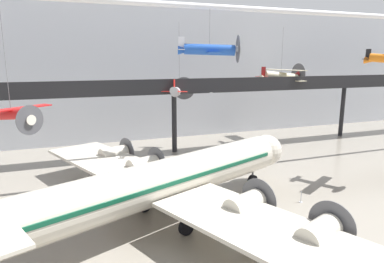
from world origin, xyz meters
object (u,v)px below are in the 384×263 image
(suspended_plane_cream_biplane, at_px, (281,76))
(suspended_plane_blue_trainer, at_px, (209,50))
(suspended_plane_silver_racer, at_px, (179,89))
(suspended_plane_red_highwing, at_px, (11,113))
(stanchion_barrier, at_px, (301,199))
(airliner_silver_main, at_px, (159,183))

(suspended_plane_cream_biplane, height_order, suspended_plane_blue_trainer, suspended_plane_blue_trainer)
(suspended_plane_silver_racer, xyz_separation_m, suspended_plane_red_highwing, (-19.13, -15.19, -0.10))
(suspended_plane_cream_biplane, relative_size, stanchion_barrier, 8.74)
(suspended_plane_silver_racer, height_order, stanchion_barrier, suspended_plane_silver_racer)
(suspended_plane_cream_biplane, xyz_separation_m, suspended_plane_blue_trainer, (-17.95, -12.75, 3.57))
(suspended_plane_silver_racer, bearing_deg, suspended_plane_cream_biplane, -55.98)
(airliner_silver_main, relative_size, stanchion_barrier, 33.14)
(stanchion_barrier, bearing_deg, suspended_plane_cream_biplane, 60.49)
(suspended_plane_silver_racer, distance_m, suspended_plane_blue_trainer, 12.44)
(suspended_plane_blue_trainer, height_order, stanchion_barrier, suspended_plane_blue_trainer)
(stanchion_barrier, bearing_deg, suspended_plane_blue_trainer, 118.36)
(suspended_plane_red_highwing, bearing_deg, airliner_silver_main, 24.54)
(suspended_plane_cream_biplane, bearing_deg, suspended_plane_red_highwing, -159.17)
(airliner_silver_main, xyz_separation_m, suspended_plane_silver_racer, (8.55, 20.64, 5.42))
(suspended_plane_red_highwing, bearing_deg, suspended_plane_cream_biplane, 76.11)
(stanchion_barrier, bearing_deg, airliner_silver_main, 178.24)
(airliner_silver_main, relative_size, suspended_plane_blue_trainer, 4.42)
(airliner_silver_main, xyz_separation_m, stanchion_barrier, (13.41, -0.41, -3.18))
(stanchion_barrier, bearing_deg, suspended_plane_silver_racer, 103.00)
(airliner_silver_main, relative_size, suspended_plane_red_highwing, 3.38)
(suspended_plane_cream_biplane, bearing_deg, suspended_plane_silver_racer, -178.93)
(suspended_plane_silver_racer, xyz_separation_m, stanchion_barrier, (4.86, -21.05, -8.59))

